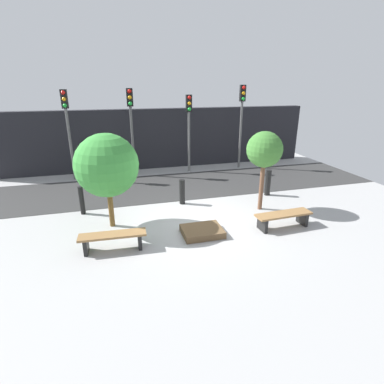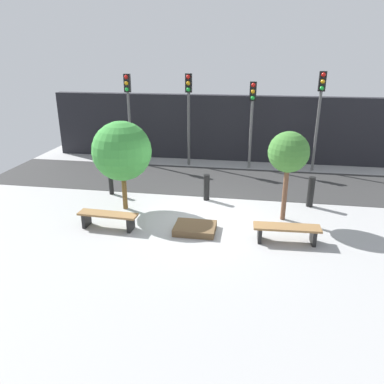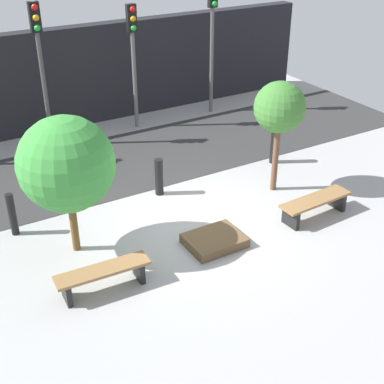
{
  "view_description": "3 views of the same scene",
  "coord_description": "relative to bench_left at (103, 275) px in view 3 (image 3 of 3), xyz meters",
  "views": [
    {
      "loc": [
        -2.37,
        -8.44,
        4.2
      ],
      "look_at": [
        -0.22,
        -0.58,
        1.24
      ],
      "focal_mm": 28.0,
      "sensor_mm": 36.0,
      "label": 1
    },
    {
      "loc": [
        1.53,
        -10.5,
        4.87
      ],
      "look_at": [
        -0.18,
        -0.4,
        1.02
      ],
      "focal_mm": 35.0,
      "sensor_mm": 36.0,
      "label": 2
    },
    {
      "loc": [
        -5.05,
        -8.64,
        6.41
      ],
      "look_at": [
        -0.19,
        -0.31,
        1.02
      ],
      "focal_mm": 50.0,
      "sensor_mm": 36.0,
      "label": 3
    }
  ],
  "objects": [
    {
      "name": "ground_plane",
      "position": [
        2.54,
        1.12,
        -0.34
      ],
      "size": [
        18.0,
        18.0,
        0.0
      ],
      "primitive_type": "plane",
      "color": "#A3A3A3"
    },
    {
      "name": "road_strip",
      "position": [
        2.54,
        4.78,
        -0.34
      ],
      "size": [
        18.0,
        3.64,
        0.01
      ],
      "primitive_type": "cube",
      "color": "#313131",
      "rests_on": "ground"
    },
    {
      "name": "building_facade",
      "position": [
        2.54,
        8.11,
        1.17
      ],
      "size": [
        16.2,
        0.5,
        3.01
      ],
      "primitive_type": "cube",
      "color": "black",
      "rests_on": "ground"
    },
    {
      "name": "bench_left",
      "position": [
        0.0,
        0.0,
        0.0
      ],
      "size": [
        1.77,
        0.5,
        0.47
      ],
      "rotation": [
        0.0,
        0.0,
        -0.05
      ],
      "color": "black",
      "rests_on": "ground"
    },
    {
      "name": "bench_right",
      "position": [
        5.08,
        0.0,
        -0.0
      ],
      "size": [
        1.81,
        0.56,
        0.47
      ],
      "rotation": [
        0.0,
        0.0,
        0.05
      ],
      "color": "black",
      "rests_on": "ground"
    },
    {
      "name": "planter_bed",
      "position": [
        2.54,
        0.2,
        -0.24
      ],
      "size": [
        1.18,
        0.92,
        0.2
      ],
      "primitive_type": "cube",
      "color": "brown",
      "rests_on": "ground"
    },
    {
      "name": "tree_behind_left_bench",
      "position": [
        -0.0,
        1.5,
        1.6
      ],
      "size": [
        1.87,
        1.87,
        2.89
      ],
      "color": "brown",
      "rests_on": "ground"
    },
    {
      "name": "tree_behind_right_bench",
      "position": [
        5.08,
        1.5,
        1.77
      ],
      "size": [
        1.2,
        1.2,
        2.74
      ],
      "color": "brown",
      "rests_on": "ground"
    },
    {
      "name": "bollard_far_left",
      "position": [
        -0.95,
        2.71,
        0.15
      ],
      "size": [
        0.16,
        0.16,
        0.97
      ],
      "primitive_type": "cylinder",
      "color": "black",
      "rests_on": "ground"
    },
    {
      "name": "bollard_left",
      "position": [
        2.54,
        2.71,
        0.12
      ],
      "size": [
        0.2,
        0.2,
        0.92
      ],
      "primitive_type": "cylinder",
      "color": "black",
      "rests_on": "ground"
    },
    {
      "name": "bollard_center",
      "position": [
        6.03,
        2.71,
        0.17
      ],
      "size": [
        0.22,
        0.22,
        1.03
      ],
      "primitive_type": "cylinder",
      "color": "black",
      "rests_on": "ground"
    },
    {
      "name": "traffic_light_mid_west",
      "position": [
        1.18,
        6.88,
        2.41
      ],
      "size": [
        0.28,
        0.27,
        4.01
      ],
      "color": "#4F4F4F",
      "rests_on": "ground"
    },
    {
      "name": "traffic_light_mid_east",
      "position": [
        3.91,
        6.88,
        2.22
      ],
      "size": [
        0.28,
        0.27,
        3.71
      ],
      "color": "slate",
      "rests_on": "ground"
    },
    {
      "name": "traffic_light_east",
      "position": [
        6.64,
        6.88,
        2.5
      ],
      "size": [
        0.28,
        0.27,
        4.14
      ],
      "color": "#595959",
      "rests_on": "ground"
    }
  ]
}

